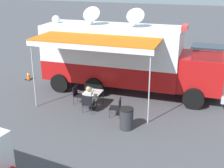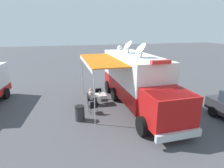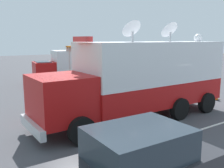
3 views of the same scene
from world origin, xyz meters
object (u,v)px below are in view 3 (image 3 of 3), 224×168
Objects in this scene: folding_table at (124,92)px; water_bottle at (125,89)px; folding_chair_at_table at (115,93)px; traffic_cone at (216,95)px; command_truck at (140,76)px; folding_chair_beside_table at (136,93)px; support_truck at (78,66)px; folding_chair_spare_by_truck at (95,96)px; car_behind_truck at (134,168)px; seated_responder at (117,91)px; trash_bin at (77,95)px.

water_bottle is at bearing -75.22° from folding_table.
folding_chair_at_table is 6.10m from traffic_cone.
folding_chair_beside_table is at bearing -35.78° from command_truck.
folding_chair_spare_by_truck is at bearing 160.95° from support_truck.
folding_chair_at_table is at bearing -13.94° from command_truck.
folding_table is at bearing 65.84° from traffic_cone.
car_behind_truck is at bearing 148.30° from folding_chair_at_table.
folding_table is 0.93× the size of folding_chair_at_table.
seated_responder is at bearing 54.65° from folding_chair_beside_table.
seated_responder reaches higher than folding_chair_spare_by_truck.
folding_table is 8.84m from car_behind_truck.
traffic_cone is (0.08, -6.03, -1.67)m from command_truck.
car_behind_truck is (-7.22, 5.89, 0.37)m from folding_chair_beside_table.
seated_responder reaches higher than traffic_cone.
seated_responder is (-0.15, -1.40, 0.14)m from folding_chair_spare_by_truck.
folding_chair_beside_table is (-0.03, -0.85, -0.16)m from folding_table.
folding_table reaches higher than traffic_cone.
seated_responder is at bearing 5.49° from folding_table.
folding_chair_beside_table is (-0.83, -0.91, 0.00)m from folding_chair_at_table.
seated_responder reaches higher than water_bottle.
trash_bin reaches higher than folding_table.
folding_chair_at_table and folding_chair_beside_table have the same top height.
folding_chair_beside_table is 0.12× the size of support_truck.
trash_bin is (0.88, 2.10, -0.06)m from folding_chair_at_table.
water_bottle is 8.25m from support_truck.
folding_chair_beside_table is 8.28m from support_truck.
folding_chair_beside_table is at bearing -132.45° from folding_chair_at_table.
folding_chair_spare_by_truck is 7.31m from traffic_cone.
water_bottle is at bearing -126.33° from trash_bin.
command_truck reaches higher than water_bottle.
folding_chair_beside_table is (-0.06, -0.75, -0.32)m from water_bottle.
seated_responder is at bearing -95.97° from folding_chair_spare_by_truck.
car_behind_truck reaches higher than folding_chair_spare_by_truck.
folding_table is 2.74m from trash_bin.
folding_chair_spare_by_truck reaches higher than folding_table.
folding_table is at bearing -175.62° from folding_chair_at_table.
folding_chair_at_table is at bearing 11.47° from water_bottle.
support_truck reaches higher than folding_chair_at_table.
folding_chair_spare_by_truck is (0.73, 1.55, -0.32)m from water_bottle.
trash_bin reaches higher than folding_chair_beside_table.
traffic_cone is 11.32m from support_truck.
car_behind_truck is at bearing 139.27° from command_truck.
seated_responder reaches higher than trash_bin.
seated_responder is (0.64, 0.91, 0.14)m from folding_chair_beside_table.
command_truck is 3.25m from folding_chair_beside_table.
seated_responder is (3.01, -0.80, -1.30)m from command_truck.
water_bottle is 0.39× the size of traffic_cone.
support_truck reaches higher than car_behind_truck.
command_truck is 10.94× the size of folding_chair_at_table.
car_behind_truck reaches higher than folding_table.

